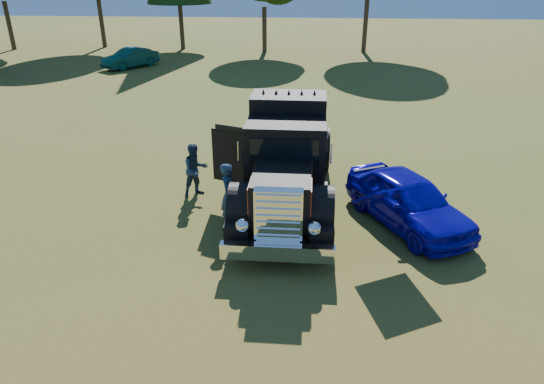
{
  "coord_description": "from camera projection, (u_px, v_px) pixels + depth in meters",
  "views": [
    {
      "loc": [
        -0.06,
        -10.88,
        6.12
      ],
      "look_at": [
        -0.97,
        0.15,
        1.02
      ],
      "focal_mm": 32.0,
      "sensor_mm": 36.0,
      "label": 1
    }
  ],
  "objects": [
    {
      "name": "spectator_near",
      "position": [
        229.0,
        195.0,
        12.42
      ],
      "size": [
        0.49,
        0.67,
        1.71
      ],
      "primitive_type": "imported",
      "rotation": [
        0.0,
        0.0,
        1.44
      ],
      "color": "#1B233F",
      "rests_on": "ground"
    },
    {
      "name": "hotrod_coupe",
      "position": [
        408.0,
        200.0,
        12.51
      ],
      "size": [
        3.32,
        4.38,
        1.89
      ],
      "color": "#06078E",
      "rests_on": "ground"
    },
    {
      "name": "ground",
      "position": [
        309.0,
        232.0,
        12.4
      ],
      "size": [
        120.0,
        120.0,
        0.0
      ],
      "primitive_type": "plane",
      "color": "#405E1B",
      "rests_on": "ground"
    },
    {
      "name": "diamond_t_truck",
      "position": [
        286.0,
        165.0,
        13.19
      ],
      "size": [
        3.32,
        7.16,
        3.0
      ],
      "color": "black",
      "rests_on": "ground"
    },
    {
      "name": "distant_teal_car",
      "position": [
        130.0,
        58.0,
        32.79
      ],
      "size": [
        3.3,
        4.03,
        1.29
      ],
      "primitive_type": "imported",
      "rotation": [
        0.0,
        0.0,
        -0.58
      ],
      "color": "#0B3843",
      "rests_on": "ground"
    },
    {
      "name": "spectator_far",
      "position": [
        196.0,
        170.0,
        14.11
      ],
      "size": [
        0.98,
        0.96,
        1.59
      ],
      "primitive_type": "imported",
      "rotation": [
        0.0,
        0.0,
        0.69
      ],
      "color": "#21244D",
      "rests_on": "ground"
    }
  ]
}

